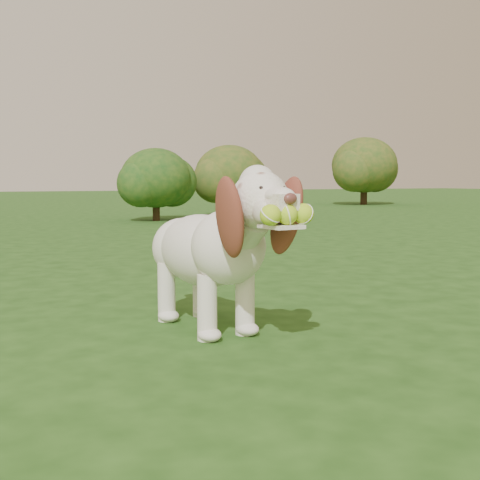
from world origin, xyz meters
name	(u,v)px	position (x,y,z in m)	size (l,w,h in m)	color
ground	(184,350)	(0.00, 0.00, 0.00)	(80.00, 80.00, 0.00)	#1C4012
dog	(213,245)	(0.25, 0.26, 0.44)	(0.50, 1.28, 0.83)	white
shrub_d	(229,174)	(4.27, 9.05, 0.88)	(1.45, 1.45, 1.50)	#382314
shrub_c	(156,178)	(2.47, 8.40, 0.80)	(1.32, 1.32, 1.36)	#382314
shrub_h	(364,165)	(10.52, 12.78, 1.22)	(2.01, 2.01, 2.08)	#382314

